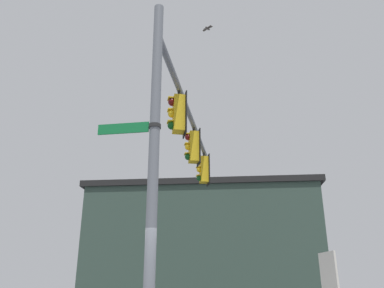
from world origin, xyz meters
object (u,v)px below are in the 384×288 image
(traffic_light_nearest_pole, at_px, (178,114))
(street_name_sign, at_px, (136,128))
(traffic_light_mid_outer, at_px, (203,170))
(traffic_light_mid_inner, at_px, (193,147))
(bird_flying, at_px, (208,28))

(traffic_light_nearest_pole, bearing_deg, street_name_sign, 151.87)
(street_name_sign, bearing_deg, traffic_light_mid_outer, -22.24)
(traffic_light_nearest_pole, height_order, street_name_sign, traffic_light_nearest_pole)
(traffic_light_mid_outer, bearing_deg, traffic_light_mid_inner, 160.51)
(traffic_light_mid_outer, height_order, street_name_sign, traffic_light_mid_outer)
(traffic_light_nearest_pole, height_order, traffic_light_mid_outer, same)
(traffic_light_nearest_pole, xyz_separation_m, bird_flying, (2.28, -1.40, 4.66))
(traffic_light_mid_inner, relative_size, traffic_light_mid_outer, 1.00)
(bird_flying, bearing_deg, street_name_sign, 150.07)
(traffic_light_mid_inner, height_order, bird_flying, bird_flying)
(traffic_light_mid_inner, distance_m, street_name_sign, 5.34)
(bird_flying, bearing_deg, traffic_light_nearest_pole, 148.39)
(traffic_light_mid_outer, bearing_deg, street_name_sign, 157.76)
(traffic_light_nearest_pole, relative_size, street_name_sign, 1.04)
(traffic_light_mid_inner, bearing_deg, street_name_sign, 156.33)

